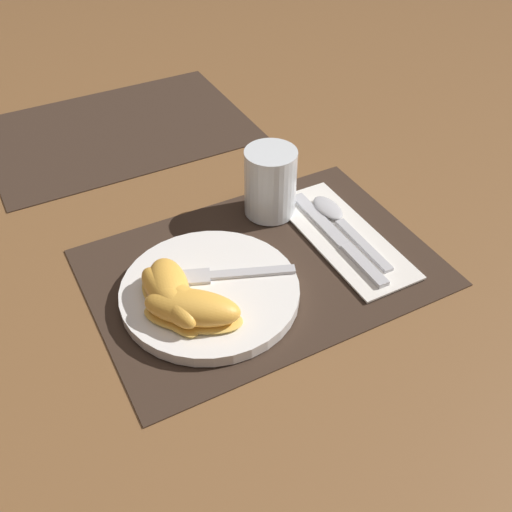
{
  "coord_description": "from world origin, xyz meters",
  "views": [
    {
      "loc": [
        -0.29,
        -0.53,
        0.56
      ],
      "look_at": [
        -0.01,
        0.0,
        0.02
      ],
      "focal_mm": 42.0,
      "sensor_mm": 36.0,
      "label": 1
    }
  ],
  "objects_px": {
    "citrus_wedge_3": "(192,309)",
    "spoon": "(337,217)",
    "knife": "(339,239)",
    "citrus_wedge_2": "(181,302)",
    "citrus_wedge_0": "(169,288)",
    "juice_glass": "(270,186)",
    "plate": "(210,292)",
    "fork": "(216,275)",
    "citrus_wedge_1": "(169,299)"
  },
  "relations": [
    {
      "from": "fork",
      "to": "citrus_wedge_3",
      "type": "height_order",
      "value": "citrus_wedge_3"
    },
    {
      "from": "plate",
      "to": "fork",
      "type": "xyz_separation_m",
      "value": [
        0.02,
        0.01,
        0.01
      ]
    },
    {
      "from": "plate",
      "to": "citrus_wedge_3",
      "type": "distance_m",
      "value": 0.06
    },
    {
      "from": "plate",
      "to": "citrus_wedge_3",
      "type": "height_order",
      "value": "citrus_wedge_3"
    },
    {
      "from": "knife",
      "to": "citrus_wedge_2",
      "type": "bearing_deg",
      "value": -172.48
    },
    {
      "from": "fork",
      "to": "citrus_wedge_2",
      "type": "distance_m",
      "value": 0.07
    },
    {
      "from": "plate",
      "to": "citrus_wedge_2",
      "type": "relative_size",
      "value": 1.93
    },
    {
      "from": "knife",
      "to": "spoon",
      "type": "xyz_separation_m",
      "value": [
        0.02,
        0.04,
        0.0
      ]
    },
    {
      "from": "citrus_wedge_1",
      "to": "citrus_wedge_2",
      "type": "relative_size",
      "value": 1.06
    },
    {
      "from": "plate",
      "to": "knife",
      "type": "distance_m",
      "value": 0.21
    },
    {
      "from": "knife",
      "to": "citrus_wedge_3",
      "type": "height_order",
      "value": "citrus_wedge_3"
    },
    {
      "from": "juice_glass",
      "to": "fork",
      "type": "relative_size",
      "value": 0.59
    },
    {
      "from": "juice_glass",
      "to": "citrus_wedge_2",
      "type": "distance_m",
      "value": 0.25
    },
    {
      "from": "juice_glass",
      "to": "citrus_wedge_1",
      "type": "relative_size",
      "value": 0.82
    },
    {
      "from": "plate",
      "to": "fork",
      "type": "bearing_deg",
      "value": 42.91
    },
    {
      "from": "citrus_wedge_2",
      "to": "citrus_wedge_0",
      "type": "bearing_deg",
      "value": 99.88
    },
    {
      "from": "knife",
      "to": "spoon",
      "type": "bearing_deg",
      "value": 59.65
    },
    {
      "from": "plate",
      "to": "citrus_wedge_2",
      "type": "height_order",
      "value": "citrus_wedge_2"
    },
    {
      "from": "spoon",
      "to": "citrus_wedge_3",
      "type": "height_order",
      "value": "citrus_wedge_3"
    },
    {
      "from": "juice_glass",
      "to": "fork",
      "type": "xyz_separation_m",
      "value": [
        -0.14,
        -0.11,
        -0.03
      ]
    },
    {
      "from": "citrus_wedge_2",
      "to": "juice_glass",
      "type": "bearing_deg",
      "value": 35.42
    },
    {
      "from": "spoon",
      "to": "citrus_wedge_1",
      "type": "relative_size",
      "value": 1.46
    },
    {
      "from": "citrus_wedge_0",
      "to": "citrus_wedge_3",
      "type": "distance_m",
      "value": 0.05
    },
    {
      "from": "citrus_wedge_0",
      "to": "citrus_wedge_3",
      "type": "height_order",
      "value": "citrus_wedge_0"
    },
    {
      "from": "plate",
      "to": "spoon",
      "type": "distance_m",
      "value": 0.24
    },
    {
      "from": "juice_glass",
      "to": "fork",
      "type": "bearing_deg",
      "value": -142.27
    },
    {
      "from": "spoon",
      "to": "citrus_wedge_0",
      "type": "xyz_separation_m",
      "value": [
        -0.29,
        -0.05,
        0.03
      ]
    },
    {
      "from": "fork",
      "to": "spoon",
      "type": "bearing_deg",
      "value": 10.39
    },
    {
      "from": "plate",
      "to": "knife",
      "type": "height_order",
      "value": "plate"
    },
    {
      "from": "citrus_wedge_1",
      "to": "fork",
      "type": "bearing_deg",
      "value": 18.16
    },
    {
      "from": "plate",
      "to": "citrus_wedge_3",
      "type": "relative_size",
      "value": 1.78
    },
    {
      "from": "plate",
      "to": "citrus_wedge_2",
      "type": "xyz_separation_m",
      "value": [
        -0.05,
        -0.02,
        0.02
      ]
    },
    {
      "from": "plate",
      "to": "citrus_wedge_1",
      "type": "distance_m",
      "value": 0.06
    },
    {
      "from": "spoon",
      "to": "citrus_wedge_1",
      "type": "distance_m",
      "value": 0.3
    },
    {
      "from": "plate",
      "to": "juice_glass",
      "type": "distance_m",
      "value": 0.21
    },
    {
      "from": "citrus_wedge_1",
      "to": "citrus_wedge_2",
      "type": "distance_m",
      "value": 0.02
    },
    {
      "from": "citrus_wedge_2",
      "to": "fork",
      "type": "bearing_deg",
      "value": 29.68
    },
    {
      "from": "citrus_wedge_0",
      "to": "juice_glass",
      "type": "bearing_deg",
      "value": 29.37
    },
    {
      "from": "citrus_wedge_0",
      "to": "citrus_wedge_1",
      "type": "bearing_deg",
      "value": -111.32
    },
    {
      "from": "fork",
      "to": "citrus_wedge_1",
      "type": "distance_m",
      "value": 0.08
    },
    {
      "from": "knife",
      "to": "citrus_wedge_1",
      "type": "xyz_separation_m",
      "value": [
        -0.27,
        -0.02,
        0.03
      ]
    },
    {
      "from": "knife",
      "to": "citrus_wedge_2",
      "type": "relative_size",
      "value": 1.9
    },
    {
      "from": "spoon",
      "to": "citrus_wedge_0",
      "type": "bearing_deg",
      "value": -170.46
    },
    {
      "from": "citrus_wedge_3",
      "to": "spoon",
      "type": "bearing_deg",
      "value": 18.98
    },
    {
      "from": "spoon",
      "to": "citrus_wedge_0",
      "type": "relative_size",
      "value": 1.69
    },
    {
      "from": "spoon",
      "to": "citrus_wedge_2",
      "type": "bearing_deg",
      "value": -164.9
    },
    {
      "from": "citrus_wedge_0",
      "to": "citrus_wedge_1",
      "type": "height_order",
      "value": "citrus_wedge_0"
    },
    {
      "from": "juice_glass",
      "to": "citrus_wedge_0",
      "type": "height_order",
      "value": "juice_glass"
    },
    {
      "from": "citrus_wedge_1",
      "to": "citrus_wedge_0",
      "type": "bearing_deg",
      "value": 68.68
    },
    {
      "from": "spoon",
      "to": "citrus_wedge_3",
      "type": "relative_size",
      "value": 1.44
    }
  ]
}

